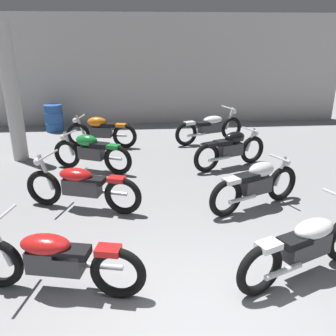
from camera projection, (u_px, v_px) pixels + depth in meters
name	position (u px, v px, depth m)	size (l,w,h in m)	color
back_wall	(152.00, 70.00, 12.07)	(13.06, 0.24, 3.60)	#BCBAB7
support_pillar	(12.00, 95.00, 8.43)	(0.36, 0.36, 3.20)	#BCBAB7
motorcycle_left_row_0	(54.00, 259.00, 4.21)	(2.14, 0.76, 0.97)	black
motorcycle_left_row_1	(81.00, 186.00, 6.26)	(2.09, 0.91, 0.97)	black
motorcycle_left_row_2	(91.00, 152.00, 8.05)	(1.84, 0.90, 0.88)	black
motorcycle_left_row_3	(101.00, 131.00, 9.78)	(1.95, 0.59, 0.88)	black
motorcycle_right_row_0	(307.00, 244.00, 4.51)	(2.04, 1.04, 0.97)	black
motorcycle_right_row_1	(256.00, 184.00, 6.31)	(1.84, 0.91, 0.88)	black
motorcycle_right_row_2	(231.00, 149.00, 8.28)	(1.86, 0.86, 0.88)	black
motorcycle_right_row_3	(210.00, 127.00, 10.23)	(2.08, 0.95, 0.97)	black
oil_drum	(54.00, 118.00, 11.46)	(0.59, 0.59, 0.85)	#23519E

